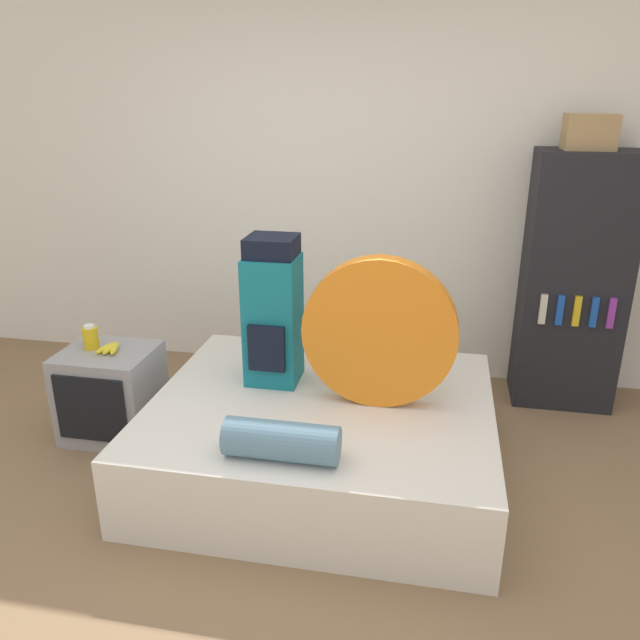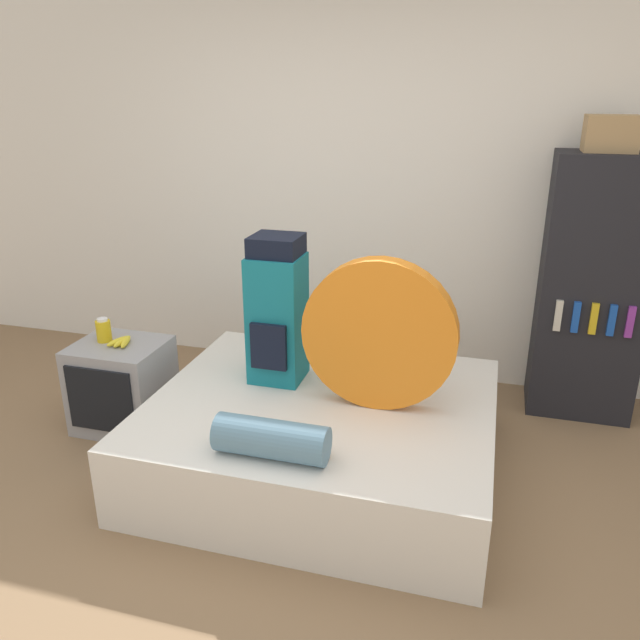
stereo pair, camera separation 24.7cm
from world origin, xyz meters
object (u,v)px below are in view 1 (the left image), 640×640
object	(u,v)px
cardboard_box	(590,132)
bookshelf	(573,282)
television	(111,393)
backpack	(273,313)
sleeping_roll	(282,441)
tent_bag	(379,333)
canister	(91,337)

from	to	relation	value
cardboard_box	bookshelf	bearing A→B (deg)	8.01
bookshelf	cardboard_box	world-z (taller)	cardboard_box
bookshelf	cardboard_box	size ratio (longest dim) A/B	5.76
television	bookshelf	world-z (taller)	bookshelf
backpack	sleeping_roll	xyz separation A→B (m)	(0.24, -0.77, -0.31)
television	cardboard_box	distance (m)	3.21
television	backpack	bearing A→B (deg)	3.89
tent_bag	bookshelf	xyz separation A→B (m)	(1.12, 1.10, -0.00)
backpack	canister	distance (m)	1.11
canister	bookshelf	bearing A→B (deg)	19.24
tent_bag	canister	bearing A→B (deg)	175.80
tent_bag	backpack	bearing A→B (deg)	164.72
backpack	television	size ratio (longest dim) A/B	1.51
tent_bag	sleeping_roll	xyz separation A→B (m)	(-0.36, -0.61, -0.30)
television	bookshelf	bearing A→B (deg)	20.44
tent_bag	sleeping_roll	bearing A→B (deg)	-120.62
tent_bag	television	distance (m)	1.68
sleeping_roll	bookshelf	bearing A→B (deg)	49.20
television	cardboard_box	xyz separation A→B (m)	(2.67, 1.00, 1.46)
sleeping_roll	cardboard_box	distance (m)	2.55
backpack	cardboard_box	distance (m)	2.13
cardboard_box	backpack	bearing A→B (deg)	-150.90
television	tent_bag	bearing A→B (deg)	-3.46
tent_bag	cardboard_box	world-z (taller)	cardboard_box
backpack	television	bearing A→B (deg)	-176.11
backpack	tent_bag	size ratio (longest dim) A/B	1.04
backpack	bookshelf	size ratio (longest dim) A/B	0.50
backpack	bookshelf	xyz separation A→B (m)	(1.72, 0.94, -0.01)
bookshelf	cardboard_box	bearing A→B (deg)	-171.99
backpack	sleeping_roll	distance (m)	0.87
backpack	canister	world-z (taller)	backpack
tent_bag	canister	distance (m)	1.71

